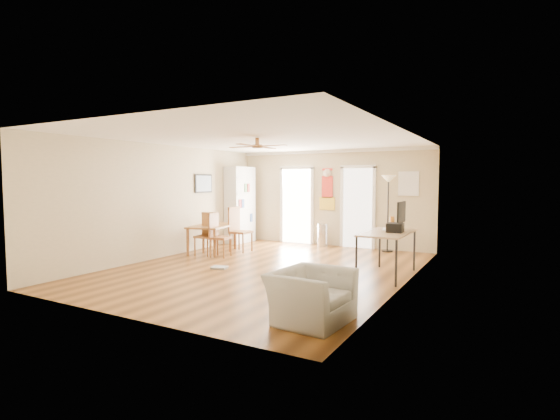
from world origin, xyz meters
The scene contains 28 objects.
floor centered at (0.00, 0.00, 0.00)m, with size 7.00×7.00×0.00m, color brown.
ceiling centered at (0.00, 0.00, 2.60)m, with size 5.50×7.00×0.00m, color silver, non-canonical shape.
wall_back centered at (0.00, 3.50, 1.30)m, with size 5.50×0.04×2.60m, color beige, non-canonical shape.
wall_front centered at (0.00, -3.50, 1.30)m, with size 5.50×0.04×2.60m, color beige, non-canonical shape.
wall_left centered at (-2.75, 0.00, 1.30)m, with size 0.04×7.00×2.60m, color beige, non-canonical shape.
wall_right centered at (2.75, 0.00, 1.30)m, with size 0.04×7.00×2.60m, color beige, non-canonical shape.
crown_molding centered at (0.00, 0.00, 2.56)m, with size 5.50×7.00×0.08m, color white, non-canonical shape.
kitchen_doorway centered at (-1.05, 3.48, 1.05)m, with size 0.90×0.10×2.10m, color white, non-canonical shape.
bathroom_doorway centered at (0.75, 3.48, 1.05)m, with size 0.80×0.10×2.10m, color white, non-canonical shape.
wall_decal centered at (-0.13, 3.48, 1.55)m, with size 0.46×0.03×1.10m, color red.
ac_grille centered at (2.05, 3.47, 1.70)m, with size 0.50×0.04×0.60m, color white.
framed_poster centered at (-2.73, 1.40, 1.70)m, with size 0.04×0.66×0.48m, color black.
ceiling_fan centered at (0.00, -0.30, 2.43)m, with size 1.24×1.24×0.20m, color #593819, non-canonical shape.
bookshelf centered at (-2.51, 2.76, 1.08)m, with size 0.43×0.97×2.16m, color silver, non-canonical shape.
dining_table centered at (-2.15, 1.03, 0.34)m, with size 0.81×1.36×0.68m, color #93602F, non-canonical shape.
dining_chair_right_a centered at (-1.60, 1.46, 0.55)m, with size 0.46×0.46×1.11m, color olive, non-canonical shape.
dining_chair_right_b centered at (-1.60, 0.63, 0.50)m, with size 0.41×0.41×1.01m, color #9F6033, non-canonical shape.
dining_chair_near centered at (-2.06, 0.64, 0.50)m, with size 0.41×0.41×1.00m, color #A57535, non-canonical shape.
trash_can centered at (-0.13, 3.21, 0.31)m, with size 0.28×0.28×0.61m, color silver.
torchiere_lamp centered at (1.61, 3.23, 0.95)m, with size 0.36×0.36×1.91m, color black, non-canonical shape.
computer_desk centered at (2.31, 0.53, 0.41)m, with size 0.77×1.54×0.83m, color #A27958, non-canonical shape.
imac centered at (2.47, 0.94, 1.10)m, with size 0.08×0.59×0.55m, color black, non-canonical shape.
keyboard centered at (2.20, 0.89, 0.83)m, with size 0.14×0.42×0.02m, color white.
printer centered at (2.45, 0.56, 0.91)m, with size 0.28×0.33×0.17m, color black.
orange_bottle centered at (2.30, 0.93, 0.96)m, with size 0.09×0.09×0.26m, color #CD6512.
wastebasket_a centered at (1.13, -0.45, 0.15)m, with size 0.25×0.25×0.29m, color white.
floor_cloth centered at (-0.81, -0.46, 0.02)m, with size 0.30×0.24×0.04m, color gray.
armchair centered at (2.15, -2.46, 0.32)m, with size 0.99×0.87×0.64m, color #ACACA7.
Camera 1 is at (4.33, -7.18, 1.77)m, focal length 26.97 mm.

